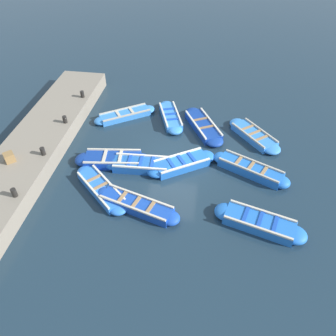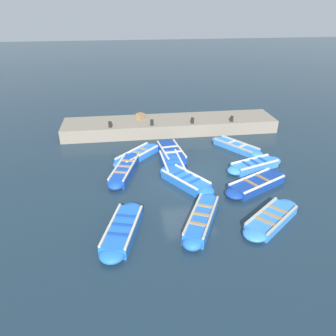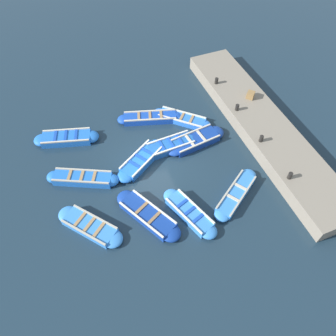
{
  "view_description": "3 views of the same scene",
  "coord_description": "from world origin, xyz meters",
  "px_view_note": "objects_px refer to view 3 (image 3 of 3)",
  "views": [
    {
      "loc": [
        -1.51,
        11.2,
        9.72
      ],
      "look_at": [
        0.04,
        0.81,
        0.33
      ],
      "focal_mm": 35.0,
      "sensor_mm": 36.0,
      "label": 1
    },
    {
      "loc": [
        -13.18,
        2.86,
        7.49
      ],
      "look_at": [
        0.61,
        0.93,
        0.31
      ],
      "focal_mm": 35.0,
      "sensor_mm": 36.0,
      "label": 2
    },
    {
      "loc": [
        -3.07,
        -9.86,
        13.01
      ],
      "look_at": [
        0.5,
        -0.88,
        0.46
      ],
      "focal_mm": 35.0,
      "sensor_mm": 36.0,
      "label": 3
    }
  ],
  "objects_px": {
    "boat_broadside": "(182,119)",
    "bollard_mid_south": "(237,107)",
    "boat_tucked": "(236,194)",
    "boat_outer_left": "(67,138)",
    "boat_outer_right": "(90,226)",
    "boat_far_corner": "(189,213)",
    "boat_alongside": "(141,160)",
    "boat_bow_out": "(148,215)",
    "boat_inner_gap": "(195,141)",
    "bollard_north": "(290,176)",
    "wooden_crate": "(251,95)",
    "bollard_south": "(216,81)",
    "boat_centre": "(150,118)",
    "bollard_mid_north": "(261,139)",
    "boat_near_quay": "(83,178)",
    "boat_stern_in": "(171,145)"
  },
  "relations": [
    {
      "from": "boat_alongside",
      "to": "bollard_north",
      "type": "height_order",
      "value": "bollard_north"
    },
    {
      "from": "boat_stern_in",
      "to": "boat_alongside",
      "type": "height_order",
      "value": "boat_stern_in"
    },
    {
      "from": "boat_bow_out",
      "to": "boat_tucked",
      "type": "xyz_separation_m",
      "value": [
        4.21,
        -0.46,
        -0.02
      ]
    },
    {
      "from": "boat_alongside",
      "to": "boat_tucked",
      "type": "bearing_deg",
      "value": -45.65
    },
    {
      "from": "boat_stern_in",
      "to": "bollard_mid_north",
      "type": "bearing_deg",
      "value": -24.57
    },
    {
      "from": "boat_outer_right",
      "to": "bollard_south",
      "type": "distance_m",
      "value": 11.02
    },
    {
      "from": "boat_centre",
      "to": "boat_alongside",
      "type": "distance_m",
      "value": 3.07
    },
    {
      "from": "boat_tucked",
      "to": "boat_bow_out",
      "type": "bearing_deg",
      "value": 173.73
    },
    {
      "from": "boat_inner_gap",
      "to": "boat_far_corner",
      "type": "xyz_separation_m",
      "value": [
        -2.06,
        -3.87,
        -0.01
      ]
    },
    {
      "from": "bollard_mid_north",
      "to": "boat_far_corner",
      "type": "bearing_deg",
      "value": -155.98
    },
    {
      "from": "boat_far_corner",
      "to": "bollard_mid_south",
      "type": "height_order",
      "value": "bollard_mid_south"
    },
    {
      "from": "boat_near_quay",
      "to": "boat_alongside",
      "type": "bearing_deg",
      "value": 0.81
    },
    {
      "from": "boat_broadside",
      "to": "bollard_mid_north",
      "type": "height_order",
      "value": "bollard_mid_north"
    },
    {
      "from": "boat_tucked",
      "to": "bollard_mid_south",
      "type": "distance_m",
      "value": 5.17
    },
    {
      "from": "boat_outer_right",
      "to": "boat_centre",
      "type": "height_order",
      "value": "boat_centre"
    },
    {
      "from": "boat_alongside",
      "to": "bollard_mid_south",
      "type": "distance_m",
      "value": 6.0
    },
    {
      "from": "boat_far_corner",
      "to": "boat_alongside",
      "type": "bearing_deg",
      "value": 105.6
    },
    {
      "from": "boat_tucked",
      "to": "boat_outer_left",
      "type": "height_order",
      "value": "boat_outer_left"
    },
    {
      "from": "boat_stern_in",
      "to": "boat_alongside",
      "type": "distance_m",
      "value": 1.8
    },
    {
      "from": "boat_broadside",
      "to": "bollard_mid_south",
      "type": "xyz_separation_m",
      "value": [
        2.79,
        -1.06,
        0.8
      ]
    },
    {
      "from": "boat_tucked",
      "to": "bollard_south",
      "type": "relative_size",
      "value": 9.23
    },
    {
      "from": "boat_near_quay",
      "to": "bollard_north",
      "type": "xyz_separation_m",
      "value": [
        8.87,
        -3.94,
        0.75
      ]
    },
    {
      "from": "boat_centre",
      "to": "boat_inner_gap",
      "type": "distance_m",
      "value": 3.0
    },
    {
      "from": "bollard_mid_south",
      "to": "bollard_mid_north",
      "type": "bearing_deg",
      "value": -90.0
    },
    {
      "from": "bollard_north",
      "to": "bollard_south",
      "type": "relative_size",
      "value": 1.0
    },
    {
      "from": "boat_inner_gap",
      "to": "boat_outer_right",
      "type": "bearing_deg",
      "value": -155.75
    },
    {
      "from": "boat_broadside",
      "to": "boat_inner_gap",
      "type": "bearing_deg",
      "value": -89.9
    },
    {
      "from": "boat_stern_in",
      "to": "bollard_mid_south",
      "type": "bearing_deg",
      "value": 8.15
    },
    {
      "from": "boat_stern_in",
      "to": "bollard_mid_north",
      "type": "distance_m",
      "value": 4.59
    },
    {
      "from": "boat_far_corner",
      "to": "wooden_crate",
      "type": "height_order",
      "value": "wooden_crate"
    },
    {
      "from": "boat_centre",
      "to": "bollard_south",
      "type": "relative_size",
      "value": 10.56
    },
    {
      "from": "bollard_mid_north",
      "to": "boat_tucked",
      "type": "bearing_deg",
      "value": -139.85
    },
    {
      "from": "boat_outer_right",
      "to": "bollard_mid_south",
      "type": "bearing_deg",
      "value": 21.6
    },
    {
      "from": "boat_bow_out",
      "to": "boat_broadside",
      "type": "bearing_deg",
      "value": 53.07
    },
    {
      "from": "boat_near_quay",
      "to": "boat_outer_left",
      "type": "relative_size",
      "value": 0.99
    },
    {
      "from": "boat_bow_out",
      "to": "bollard_north",
      "type": "bearing_deg",
      "value": -7.76
    },
    {
      "from": "boat_alongside",
      "to": "bollard_north",
      "type": "xyz_separation_m",
      "value": [
        5.87,
        -3.98,
        0.77
      ]
    },
    {
      "from": "boat_alongside",
      "to": "boat_outer_right",
      "type": "bearing_deg",
      "value": -140.89
    },
    {
      "from": "bollard_mid_north",
      "to": "bollard_mid_south",
      "type": "bearing_deg",
      "value": 90.0
    },
    {
      "from": "boat_far_corner",
      "to": "boat_outer_left",
      "type": "bearing_deg",
      "value": 122.87
    },
    {
      "from": "bollard_south",
      "to": "wooden_crate",
      "type": "bearing_deg",
      "value": -57.37
    },
    {
      "from": "boat_centre",
      "to": "bollard_mid_south",
      "type": "height_order",
      "value": "bollard_mid_south"
    },
    {
      "from": "boat_inner_gap",
      "to": "boat_stern_in",
      "type": "bearing_deg",
      "value": 172.83
    },
    {
      "from": "boat_near_quay",
      "to": "boat_inner_gap",
      "type": "bearing_deg",
      "value": 2.3
    },
    {
      "from": "boat_far_corner",
      "to": "boat_alongside",
      "type": "xyz_separation_m",
      "value": [
        -1.03,
        3.67,
        0.0
      ]
    },
    {
      "from": "bollard_north",
      "to": "wooden_crate",
      "type": "bearing_deg",
      "value": 77.91
    },
    {
      "from": "boat_inner_gap",
      "to": "boat_bow_out",
      "type": "bearing_deg",
      "value": -139.41
    },
    {
      "from": "boat_inner_gap",
      "to": "bollard_north",
      "type": "distance_m",
      "value": 5.09
    },
    {
      "from": "boat_broadside",
      "to": "boat_inner_gap",
      "type": "height_order",
      "value": "boat_inner_gap"
    },
    {
      "from": "boat_outer_right",
      "to": "boat_centre",
      "type": "distance_m",
      "value": 7.15
    }
  ]
}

